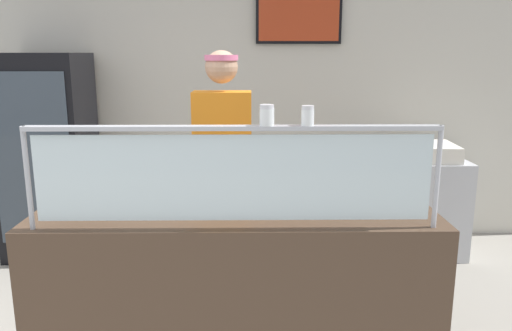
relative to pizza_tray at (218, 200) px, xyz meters
The scene contains 12 objects.
ground_plane 1.11m from the pizza_tray, 79.34° to the left, with size 12.00×12.00×0.00m, color gray.
shop_rear_unit 2.13m from the pizza_tray, 87.06° to the left, with size 6.45×0.13×2.70m.
serving_counter 0.51m from the pizza_tray, 44.85° to the right, with size 2.05×0.72×0.95m, color #4C3828.
sneeze_guard 0.50m from the pizza_tray, 75.90° to the right, with size 1.88×0.06×0.48m.
pizza_tray is the anchor object (origin of this frame).
pizza_server 0.04m from the pizza_tray, 132.98° to the right, with size 0.07×0.28×0.01m, color #ADAFB7.
parmesan_shaker 0.69m from the pizza_tray, 58.14° to the right, with size 0.07×0.07×0.09m.
pepper_flake_shaker 0.77m from the pizza_tray, 43.08° to the right, with size 0.06×0.06×0.09m.
worker_figure 0.65m from the pizza_tray, 89.95° to the left, with size 0.41×0.50×1.76m.
drink_fridge 2.27m from the pizza_tray, 133.48° to the left, with size 0.71×0.64×1.74m.
prep_shelf 2.39m from the pizza_tray, 43.63° to the left, with size 0.70×0.55×0.85m, color #B7BABF.
pizza_box_stack 2.33m from the pizza_tray, 43.43° to the left, with size 0.50×0.50×0.13m.
Camera 1 is at (1.10, -2.14, 1.74)m, focal length 35.20 mm.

